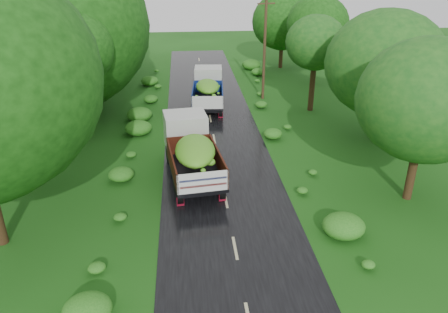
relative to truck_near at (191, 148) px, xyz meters
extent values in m
cube|color=black|center=(1.63, -5.89, -1.65)|extent=(6.50, 80.00, 0.02)
cube|color=#BFB78C|center=(1.63, -6.89, -1.63)|extent=(0.12, 1.60, 0.00)
cube|color=#BFB78C|center=(1.63, -2.89, -1.63)|extent=(0.12, 1.60, 0.00)
cube|color=#BFB78C|center=(1.63, 1.11, -1.63)|extent=(0.12, 1.60, 0.00)
cube|color=#BFB78C|center=(1.63, 5.11, -1.63)|extent=(0.12, 1.60, 0.00)
cube|color=#BFB78C|center=(1.63, 9.11, -1.63)|extent=(0.12, 1.60, 0.00)
cube|color=#BFB78C|center=(1.63, 13.11, -1.63)|extent=(0.12, 1.60, 0.00)
cube|color=#BFB78C|center=(1.63, 17.11, -1.63)|extent=(0.12, 1.60, 0.00)
cube|color=#BFB78C|center=(1.63, 21.11, -1.63)|extent=(0.12, 1.60, 0.00)
cube|color=#BFB78C|center=(1.63, 25.11, -1.63)|extent=(0.12, 1.60, 0.00)
cube|color=#BFB78C|center=(1.63, 29.11, -1.63)|extent=(0.12, 1.60, 0.00)
cube|color=black|center=(0.04, -0.34, -0.95)|extent=(2.62, 6.32, 0.30)
cylinder|color=black|center=(-1.28, 1.74, -1.11)|extent=(0.44, 1.12, 1.09)
cylinder|color=black|center=(0.82, 2.00, -1.11)|extent=(0.44, 1.12, 1.09)
cylinder|color=black|center=(-0.83, -1.86, -1.11)|extent=(0.44, 1.12, 1.09)
cylinder|color=black|center=(1.26, -1.60, -1.11)|extent=(0.44, 1.12, 1.09)
cylinder|color=black|center=(-0.70, -2.96, -1.11)|extent=(0.44, 1.12, 1.09)
cylinder|color=black|center=(1.40, -2.70, -1.11)|extent=(0.44, 1.12, 1.09)
cube|color=maroon|center=(-0.65, -3.33, -1.35)|extent=(0.37, 0.09, 0.49)
cube|color=maroon|center=(1.45, -3.07, -1.35)|extent=(0.37, 0.09, 0.49)
cube|color=silver|center=(-0.26, 2.09, 0.24)|extent=(2.64, 2.35, 2.07)
cube|color=black|center=(0.18, -1.48, -0.71)|extent=(3.06, 4.95, 0.17)
cube|color=#44180C|center=(-1.01, -1.63, -0.11)|extent=(0.66, 4.66, 1.03)
cube|color=#44180C|center=(1.38, -1.33, -0.11)|extent=(0.66, 4.66, 1.03)
cube|color=#44180C|center=(-0.10, 0.80, -0.11)|extent=(2.50, 0.40, 1.03)
cube|color=silver|center=(0.47, -3.76, -0.11)|extent=(2.50, 0.40, 1.03)
ellipsoid|color=#44941A|center=(0.18, -1.48, 0.54)|extent=(2.57, 4.16, 1.09)
cube|color=black|center=(1.65, 11.76, -1.00)|extent=(2.18, 5.82, 0.28)
cylinder|color=black|center=(0.83, 13.91, -1.15)|extent=(0.36, 1.03, 1.01)
cylinder|color=black|center=(2.79, 13.75, -1.15)|extent=(0.36, 1.03, 1.01)
cylinder|color=black|center=(0.57, 10.55, -1.15)|extent=(0.36, 1.03, 1.01)
cylinder|color=black|center=(2.53, 10.39, -1.15)|extent=(0.36, 1.03, 1.01)
cylinder|color=black|center=(0.49, 9.51, -1.15)|extent=(0.36, 1.03, 1.01)
cylinder|color=black|center=(2.45, 9.36, -1.15)|extent=(0.36, 1.03, 1.01)
cube|color=maroon|center=(0.46, 9.17, -1.37)|extent=(0.35, 0.07, 0.46)
cube|color=maroon|center=(2.42, 9.02, -1.37)|extent=(0.35, 0.07, 0.46)
cube|color=silver|center=(1.82, 14.03, 0.11)|extent=(2.38, 2.09, 1.92)
cube|color=black|center=(1.56, 10.70, -0.78)|extent=(2.66, 4.52, 0.16)
cube|color=navy|center=(0.44, 10.79, -0.21)|extent=(0.42, 4.35, 0.96)
cube|color=navy|center=(2.68, 10.61, -0.21)|extent=(0.42, 4.35, 0.96)
cube|color=navy|center=(1.73, 12.83, -0.21)|extent=(2.33, 0.26, 0.96)
cube|color=silver|center=(1.40, 8.57, -0.21)|extent=(2.33, 0.26, 0.96)
ellipsoid|color=#44941A|center=(1.56, 10.70, 0.39)|extent=(2.23, 3.80, 1.01)
cylinder|color=#382616|center=(6.44, 13.65, 2.53)|extent=(0.27, 0.27, 8.37)
cube|color=#382616|center=(6.44, 13.65, 6.09)|extent=(1.46, 0.40, 0.10)
cylinder|color=black|center=(-9.12, -0.33, 2.37)|extent=(0.47, 0.47, 8.06)
cylinder|color=black|center=(-7.08, 5.80, 1.78)|extent=(0.44, 0.44, 6.87)
ellipsoid|color=#103F0C|center=(-7.08, 5.80, 4.39)|extent=(3.25, 3.25, 2.93)
cylinder|color=black|center=(-9.27, 10.95, 2.12)|extent=(0.46, 0.46, 7.55)
ellipsoid|color=#103F0C|center=(-9.27, 10.95, 4.98)|extent=(5.20, 5.20, 4.68)
cylinder|color=black|center=(-9.05, 16.27, 2.12)|extent=(0.46, 0.46, 7.55)
ellipsoid|color=#103F0C|center=(-9.05, 16.27, 4.99)|extent=(3.22, 3.22, 2.90)
cylinder|color=black|center=(-8.86, 18.95, 2.62)|extent=(0.49, 0.49, 8.56)
ellipsoid|color=#103F0C|center=(-8.86, 18.95, 5.87)|extent=(4.53, 4.53, 4.08)
cylinder|color=black|center=(-8.23, 25.46, 1.86)|extent=(0.45, 0.45, 7.04)
ellipsoid|color=#103F0C|center=(-8.23, 25.46, 4.54)|extent=(4.07, 4.07, 3.66)
cylinder|color=black|center=(10.87, -3.55, 1.30)|extent=(0.42, 0.42, 5.92)
ellipsoid|color=#134F16|center=(10.87, -3.55, 3.55)|extent=(3.59, 3.59, 3.23)
cylinder|color=black|center=(12.28, 4.08, 1.24)|extent=(0.42, 0.42, 5.79)
ellipsoid|color=#134F16|center=(12.28, 4.08, 3.44)|extent=(3.85, 3.85, 3.47)
cylinder|color=black|center=(9.68, 10.33, 1.35)|extent=(0.42, 0.42, 6.01)
ellipsoid|color=#134F16|center=(9.68, 10.33, 3.63)|extent=(3.02, 3.02, 2.71)
cylinder|color=black|center=(11.93, 17.64, 1.51)|extent=(0.43, 0.43, 6.34)
ellipsoid|color=#134F16|center=(11.93, 17.64, 3.92)|extent=(3.34, 3.34, 3.00)
cylinder|color=black|center=(10.28, 24.43, 1.09)|extent=(0.41, 0.41, 5.50)
ellipsoid|color=#134F16|center=(10.28, 24.43, 3.18)|extent=(3.60, 3.60, 3.24)
camera|label=1|loc=(-0.26, -21.88, 9.74)|focal=35.00mm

